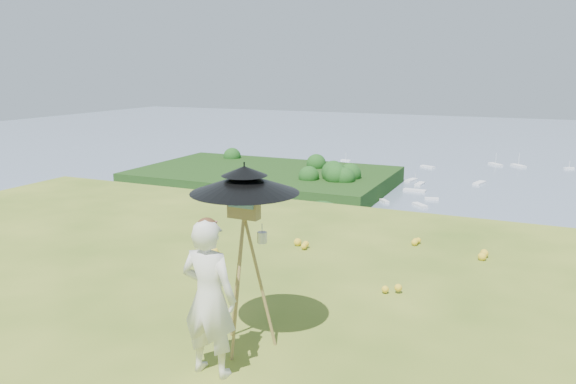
% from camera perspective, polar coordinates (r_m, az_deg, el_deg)
% --- Properties ---
extents(ground, '(14.00, 14.00, 0.00)m').
position_cam_1_polar(ground, '(7.20, -22.29, -12.43)').
color(ground, '#4B6C1F').
rests_on(ground, ground).
extents(shoreline_tier, '(170.00, 28.00, 8.00)m').
position_cam_1_polar(shoreline_tier, '(88.56, 19.03, -14.38)').
color(shoreline_tier, gray).
rests_on(shoreline_tier, bay_water).
extents(bay_water, '(700.00, 700.00, 0.00)m').
position_cam_1_polar(bay_water, '(247.22, 22.72, 2.86)').
color(bay_water, slate).
rests_on(bay_water, ground).
extents(peninsula, '(90.00, 60.00, 12.00)m').
position_cam_1_polar(peninsula, '(181.14, -2.47, 2.25)').
color(peninsula, '#15360E').
rests_on(peninsula, bay_water).
extents(slope_trees, '(110.00, 50.00, 6.00)m').
position_cam_1_polar(slope_trees, '(43.56, 15.86, -12.37)').
color(slope_trees, '#1A4916').
rests_on(slope_trees, forest_slope).
extents(harbor_town, '(110.00, 22.00, 5.00)m').
position_cam_1_polar(harbor_town, '(85.90, 19.34, -10.50)').
color(harbor_town, beige).
rests_on(harbor_town, shoreline_tier).
extents(moored_boats, '(140.00, 140.00, 0.70)m').
position_cam_1_polar(moored_boats, '(170.29, 17.67, -0.58)').
color(moored_boats, white).
rests_on(moored_boats, bay_water).
extents(wildflowers, '(10.00, 10.50, 0.12)m').
position_cam_1_polar(wildflowers, '(7.33, -20.91, -11.34)').
color(wildflowers, yellow).
rests_on(wildflowers, ground).
extents(painter, '(0.57, 0.38, 1.56)m').
position_cam_1_polar(painter, '(5.48, -8.03, -10.60)').
color(painter, white).
rests_on(painter, ground).
extents(field_easel, '(0.69, 0.69, 1.77)m').
position_cam_1_polar(field_easel, '(5.90, -4.41, -7.73)').
color(field_easel, olive).
rests_on(field_easel, ground).
extents(sun_umbrella, '(1.33, 1.33, 0.54)m').
position_cam_1_polar(sun_umbrella, '(5.69, -4.43, 0.36)').
color(sun_umbrella, black).
rests_on(sun_umbrella, field_easel).
extents(painter_cap, '(0.23, 0.26, 0.10)m').
position_cam_1_polar(painter_cap, '(5.24, -8.28, -3.14)').
color(painter_cap, '#C96E77').
rests_on(painter_cap, painter).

